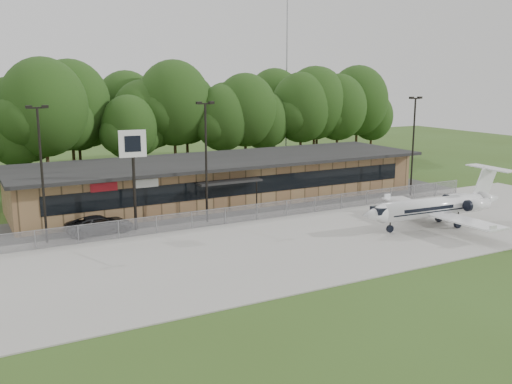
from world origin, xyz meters
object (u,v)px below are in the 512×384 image
pole_sign (133,154)px  business_jet (437,207)px  suv (100,225)px  terminal (223,179)px

pole_sign → business_jet: bearing=-19.5°
suv → pole_sign: pole_sign is taller
suv → pole_sign: (2.74, -0.54, 5.49)m
terminal → pole_sign: 13.81m
business_jet → pole_sign: bearing=157.9°
terminal → suv: 15.41m
pole_sign → suv: bearing=175.4°
business_jet → suv: (-24.81, 11.32, -0.98)m
pole_sign → terminal: bearing=39.3°
suv → pole_sign: size_ratio=0.64×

